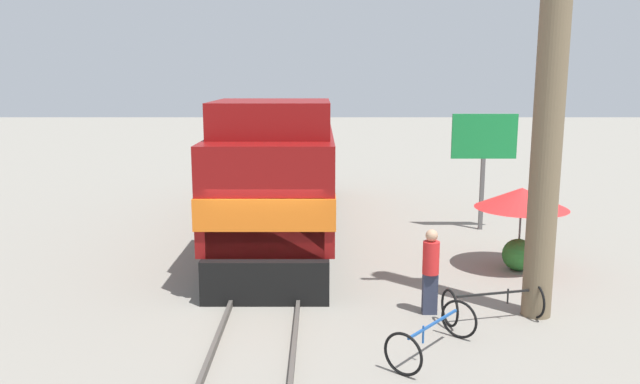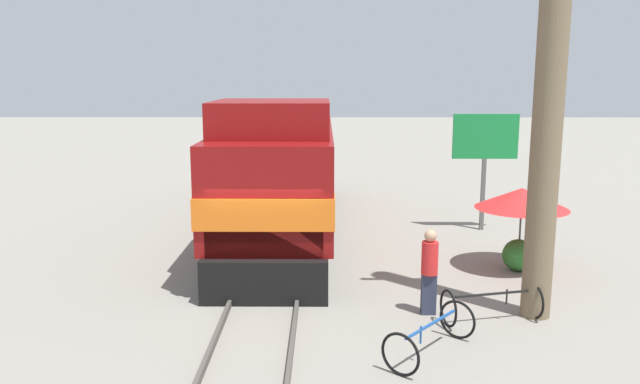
{
  "view_description": "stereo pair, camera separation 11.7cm",
  "coord_description": "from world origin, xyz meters",
  "px_view_note": "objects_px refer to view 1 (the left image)",
  "views": [
    {
      "loc": [
        1.18,
        -13.8,
        4.86
      ],
      "look_at": [
        1.2,
        -0.2,
        2.31
      ],
      "focal_mm": 35.0,
      "sensor_mm": 36.0,
      "label": 1
    },
    {
      "loc": [
        1.3,
        -13.8,
        4.86
      ],
      "look_at": [
        1.2,
        -0.2,
        2.31
      ],
      "focal_mm": 35.0,
      "sensor_mm": 36.0,
      "label": 2
    }
  ],
  "objects_px": {
    "utility_pole": "(551,74)",
    "billboard_sign": "(483,144)",
    "vendor_umbrella": "(521,198)",
    "bicycle_spare": "(432,335)",
    "person_bystander": "(430,268)",
    "locomotive": "(281,174)",
    "bicycle": "(492,303)"
  },
  "relations": [
    {
      "from": "vendor_umbrella",
      "to": "bicycle_spare",
      "type": "bearing_deg",
      "value": -121.48
    },
    {
      "from": "utility_pole",
      "to": "locomotive",
      "type": "bearing_deg",
      "value": 128.46
    },
    {
      "from": "utility_pole",
      "to": "billboard_sign",
      "type": "height_order",
      "value": "utility_pole"
    },
    {
      "from": "vendor_umbrella",
      "to": "billboard_sign",
      "type": "distance_m",
      "value": 4.27
    },
    {
      "from": "locomotive",
      "to": "utility_pole",
      "type": "height_order",
      "value": "utility_pole"
    },
    {
      "from": "utility_pole",
      "to": "billboard_sign",
      "type": "distance_m",
      "value": 7.61
    },
    {
      "from": "utility_pole",
      "to": "bicycle",
      "type": "distance_m",
      "value": 4.62
    },
    {
      "from": "vendor_umbrella",
      "to": "bicycle_spare",
      "type": "relative_size",
      "value": 1.15
    },
    {
      "from": "billboard_sign",
      "to": "bicycle",
      "type": "height_order",
      "value": "billboard_sign"
    },
    {
      "from": "locomotive",
      "to": "bicycle",
      "type": "distance_m",
      "value": 8.9
    },
    {
      "from": "person_bystander",
      "to": "bicycle_spare",
      "type": "height_order",
      "value": "person_bystander"
    },
    {
      "from": "person_bystander",
      "to": "bicycle_spare",
      "type": "relative_size",
      "value": 0.89
    },
    {
      "from": "billboard_sign",
      "to": "person_bystander",
      "type": "relative_size",
      "value": 2.06
    },
    {
      "from": "person_bystander",
      "to": "bicycle",
      "type": "bearing_deg",
      "value": -20.06
    },
    {
      "from": "utility_pole",
      "to": "billboard_sign",
      "type": "xyz_separation_m",
      "value": [
        0.69,
        7.28,
        -2.12
      ]
    },
    {
      "from": "vendor_umbrella",
      "to": "bicycle",
      "type": "bearing_deg",
      "value": -114.69
    },
    {
      "from": "utility_pole",
      "to": "person_bystander",
      "type": "distance_m",
      "value": 4.47
    },
    {
      "from": "person_bystander",
      "to": "vendor_umbrella",
      "type": "bearing_deg",
      "value": 47.5
    },
    {
      "from": "vendor_umbrella",
      "to": "person_bystander",
      "type": "xyz_separation_m",
      "value": [
        -2.78,
        -3.04,
        -0.86
      ]
    },
    {
      "from": "vendor_umbrella",
      "to": "bicycle_spare",
      "type": "distance_m",
      "value": 6.05
    },
    {
      "from": "utility_pole",
      "to": "person_bystander",
      "type": "bearing_deg",
      "value": 178.12
    },
    {
      "from": "vendor_umbrella",
      "to": "utility_pole",
      "type": "bearing_deg",
      "value": -100.92
    },
    {
      "from": "locomotive",
      "to": "billboard_sign",
      "type": "bearing_deg",
      "value": 1.67
    },
    {
      "from": "utility_pole",
      "to": "bicycle_spare",
      "type": "distance_m",
      "value": 5.47
    },
    {
      "from": "vendor_umbrella",
      "to": "billboard_sign",
      "type": "xyz_separation_m",
      "value": [
        0.09,
        4.17,
        0.91
      ]
    },
    {
      "from": "billboard_sign",
      "to": "person_bystander",
      "type": "distance_m",
      "value": 7.96
    },
    {
      "from": "bicycle_spare",
      "to": "locomotive",
      "type": "bearing_deg",
      "value": 149.25
    },
    {
      "from": "bicycle",
      "to": "bicycle_spare",
      "type": "relative_size",
      "value": 1.01
    },
    {
      "from": "utility_pole",
      "to": "bicycle_spare",
      "type": "relative_size",
      "value": 4.84
    },
    {
      "from": "locomotive",
      "to": "vendor_umbrella",
      "type": "xyz_separation_m",
      "value": [
        6.23,
        -3.98,
        0.01
      ]
    },
    {
      "from": "utility_pole",
      "to": "person_bystander",
      "type": "relative_size",
      "value": 5.42
    },
    {
      "from": "person_bystander",
      "to": "bicycle",
      "type": "height_order",
      "value": "person_bystander"
    }
  ]
}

